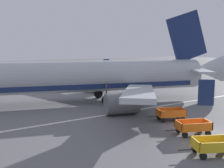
{
  "coord_description": "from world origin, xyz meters",
  "views": [
    {
      "loc": [
        -17.59,
        -12.42,
        6.79
      ],
      "look_at": [
        -2.63,
        10.94,
        2.8
      ],
      "focal_mm": 43.18,
      "sensor_mm": 36.0,
      "label": 1
    }
  ],
  "objects_px": {
    "baggage_cart_nearest": "(213,146)",
    "baggage_cart_third_in_row": "(171,114)",
    "baggage_cart_second_in_row": "(193,127)",
    "airplane": "(90,77)"
  },
  "relations": [
    {
      "from": "baggage_cart_second_in_row",
      "to": "baggage_cart_third_in_row",
      "type": "xyz_separation_m",
      "value": [
        1.41,
        3.79,
        0.0
      ]
    },
    {
      "from": "baggage_cart_second_in_row",
      "to": "baggage_cart_nearest",
      "type": "bearing_deg",
      "value": -121.25
    },
    {
      "from": "baggage_cart_nearest",
      "to": "baggage_cart_second_in_row",
      "type": "bearing_deg",
      "value": 58.75
    },
    {
      "from": "airplane",
      "to": "baggage_cart_second_in_row",
      "type": "distance_m",
      "value": 15.11
    },
    {
      "from": "airplane",
      "to": "baggage_cart_second_in_row",
      "type": "relative_size",
      "value": 10.33
    },
    {
      "from": "airplane",
      "to": "baggage_cart_nearest",
      "type": "bearing_deg",
      "value": -93.35
    },
    {
      "from": "baggage_cart_nearest",
      "to": "baggage_cart_third_in_row",
      "type": "distance_m",
      "value": 7.93
    },
    {
      "from": "airplane",
      "to": "baggage_cart_third_in_row",
      "type": "bearing_deg",
      "value": -77.88
    },
    {
      "from": "airplane",
      "to": "baggage_cart_third_in_row",
      "type": "relative_size",
      "value": 10.36
    },
    {
      "from": "baggage_cart_third_in_row",
      "to": "baggage_cart_second_in_row",
      "type": "bearing_deg",
      "value": -110.46
    }
  ]
}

